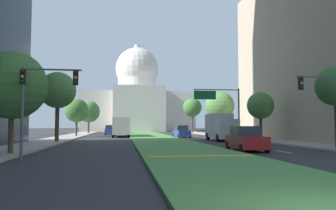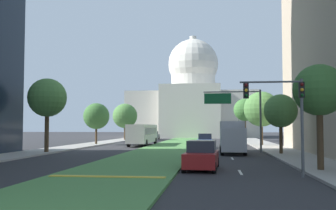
% 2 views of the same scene
% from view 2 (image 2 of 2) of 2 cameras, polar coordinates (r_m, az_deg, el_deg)
% --- Properties ---
extents(ground_plane, '(260.00, 260.00, 0.00)m').
position_cam_2_polar(ground_plane, '(55.35, 1.16, -5.95)').
color(ground_plane, '#2B2B2D').
extents(grass_median, '(6.61, 85.83, 0.14)m').
position_cam_2_polar(grass_median, '(50.61, 0.64, -6.13)').
color(grass_median, '#4C8442').
rests_on(grass_median, ground_plane).
extents(median_curb_nose, '(5.95, 0.50, 0.04)m').
position_cam_2_polar(median_curb_nose, '(20.12, -8.93, -10.32)').
color(median_curb_nose, gold).
rests_on(median_curb_nose, grass_median).
extents(lane_dashes_right, '(0.16, 52.74, 0.01)m').
position_cam_2_polar(lane_dashes_right, '(46.91, 8.63, -6.41)').
color(lane_dashes_right, silver).
rests_on(lane_dashes_right, ground_plane).
extents(sidewalk_left, '(4.00, 85.83, 0.15)m').
position_cam_2_polar(sidewalk_left, '(48.92, -14.74, -6.12)').
color(sidewalk_left, '#9E9991').
rests_on(sidewalk_left, ground_plane).
extents(sidewalk_right, '(4.00, 85.83, 0.15)m').
position_cam_2_polar(sidewalk_right, '(46.11, 15.67, -6.30)').
color(sidewalk_right, '#9E9991').
rests_on(sidewalk_right, ground_plane).
extents(capitol_building, '(31.41, 29.60, 26.75)m').
position_cam_2_polar(capitol_building, '(102.23, 3.71, 0.18)').
color(capitol_building, beige).
rests_on(capitol_building, ground_plane).
extents(traffic_light_near_right, '(3.34, 0.35, 5.20)m').
position_cam_2_polar(traffic_light_near_right, '(21.40, 16.84, -0.05)').
color(traffic_light_near_right, '#515456').
rests_on(traffic_light_near_right, ground_plane).
extents(traffic_light_far_right, '(0.28, 0.35, 5.20)m').
position_cam_2_polar(traffic_light_far_right, '(73.40, 10.33, -2.63)').
color(traffic_light_far_right, '#515456').
rests_on(traffic_light_far_right, ground_plane).
extents(overhead_guide_sign, '(5.95, 0.20, 6.50)m').
position_cam_2_polar(overhead_guide_sign, '(41.00, 10.29, -0.35)').
color(overhead_guide_sign, '#515456').
rests_on(overhead_guide_sign, ground_plane).
extents(street_tree_right_near, '(3.07, 3.07, 6.38)m').
position_cam_2_polar(street_tree_right_near, '(24.77, 21.28, 1.94)').
color(street_tree_right_near, '#4C3823').
rests_on(street_tree_right_near, ground_plane).
extents(street_tree_left_mid, '(3.87, 3.87, 7.52)m').
position_cam_2_polar(street_tree_left_mid, '(40.89, -17.28, 0.98)').
color(street_tree_left_mid, '#4C3823').
rests_on(street_tree_left_mid, ground_plane).
extents(street_tree_right_mid, '(3.15, 3.15, 5.74)m').
position_cam_2_polar(street_tree_right_mid, '(38.28, 16.18, -0.87)').
color(street_tree_right_mid, '#4C3823').
rests_on(street_tree_right_mid, ground_plane).
extents(street_tree_left_far, '(3.80, 3.80, 6.10)m').
position_cam_2_polar(street_tree_left_far, '(57.69, -10.46, -1.63)').
color(street_tree_left_far, '#4C3823').
rests_on(street_tree_left_far, ground_plane).
extents(street_tree_right_far, '(4.89, 4.89, 7.55)m').
position_cam_2_polar(street_tree_right_far, '(55.37, 13.55, -0.59)').
color(street_tree_right_far, '#4C3823').
rests_on(street_tree_right_far, ground_plane).
extents(street_tree_left_distant, '(4.72, 4.72, 7.09)m').
position_cam_2_polar(street_tree_left_distant, '(75.00, -6.33, -1.60)').
color(street_tree_left_distant, '#4C3823').
rests_on(street_tree_left_distant, ground_plane).
extents(street_tree_right_distant, '(4.17, 4.17, 7.86)m').
position_cam_2_polar(street_tree_right_distant, '(73.30, 11.22, -0.71)').
color(street_tree_right_distant, '#4C3823').
rests_on(street_tree_right_distant, ground_plane).
extents(sedan_lead_stopped, '(2.21, 4.62, 1.81)m').
position_cam_2_polar(sedan_lead_stopped, '(24.48, 4.96, -7.46)').
color(sedan_lead_stopped, maroon).
rests_on(sedan_lead_stopped, ground_plane).
extents(sedan_midblock, '(2.08, 4.24, 1.80)m').
position_cam_2_polar(sedan_midblock, '(48.79, 5.42, -5.33)').
color(sedan_midblock, navy).
rests_on(sedan_midblock, ground_plane).
extents(sedan_distant, '(1.88, 4.13, 1.83)m').
position_cam_2_polar(sedan_distant, '(67.23, -3.72, -4.73)').
color(sedan_distant, navy).
rests_on(sedan_distant, ground_plane).
extents(sedan_far_horizon, '(2.06, 4.36, 1.72)m').
position_cam_2_polar(sedan_far_horizon, '(81.08, -2.13, -4.50)').
color(sedan_far_horizon, '#4C5156').
rests_on(sedan_far_horizon, ground_plane).
extents(box_truck_delivery, '(2.40, 6.40, 3.20)m').
position_cam_2_polar(box_truck_delivery, '(38.86, 9.39, -4.61)').
color(box_truck_delivery, '#BCBCC1').
rests_on(box_truck_delivery, ground_plane).
extents(city_bus, '(2.62, 11.00, 2.95)m').
position_cam_2_polar(city_bus, '(54.86, -3.74, -4.12)').
color(city_bus, beige).
rests_on(city_bus, ground_plane).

